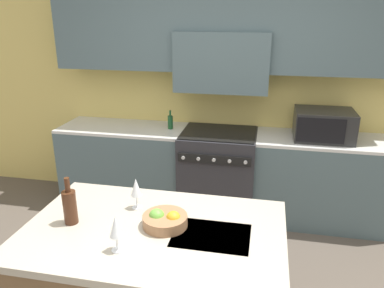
# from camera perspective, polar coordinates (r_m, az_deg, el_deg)

# --- Properties ---
(back_cabinetry) EXTENTS (10.00, 0.46, 2.70)m
(back_cabinetry) POSITION_cam_1_polar(r_m,az_deg,el_deg) (4.08, 4.89, 11.89)
(back_cabinetry) COLOR #DBC166
(back_cabinetry) RESTS_ON ground_plane
(back_counter) EXTENTS (3.55, 0.62, 0.92)m
(back_counter) POSITION_cam_1_polar(r_m,az_deg,el_deg) (4.14, 4.02, -4.32)
(back_counter) COLOR #4C6066
(back_counter) RESTS_ON ground_plane
(range_stove) EXTENTS (0.79, 0.70, 0.94)m
(range_stove) POSITION_cam_1_polar(r_m,az_deg,el_deg) (4.12, 3.99, -4.36)
(range_stove) COLOR #2D2D33
(range_stove) RESTS_ON ground_plane
(microwave) EXTENTS (0.57, 0.44, 0.29)m
(microwave) POSITION_cam_1_polar(r_m,az_deg,el_deg) (3.95, 19.41, 2.79)
(microwave) COLOR black
(microwave) RESTS_ON back_counter
(wine_bottle) EXTENTS (0.08, 0.08, 0.30)m
(wine_bottle) POSITION_cam_1_polar(r_m,az_deg,el_deg) (2.37, -18.12, -8.98)
(wine_bottle) COLOR #422314
(wine_bottle) RESTS_ON kitchen_island
(wine_glass_near) EXTENTS (0.07, 0.07, 0.21)m
(wine_glass_near) POSITION_cam_1_polar(r_m,az_deg,el_deg) (2.04, -11.54, -12.34)
(wine_glass_near) COLOR white
(wine_glass_near) RESTS_ON kitchen_island
(wine_glass_far) EXTENTS (0.07, 0.07, 0.21)m
(wine_glass_far) POSITION_cam_1_polar(r_m,az_deg,el_deg) (2.43, -8.53, -6.67)
(wine_glass_far) COLOR white
(wine_glass_far) RESTS_ON kitchen_island
(fruit_bowl) EXTENTS (0.27, 0.27, 0.10)m
(fruit_bowl) POSITION_cam_1_polar(r_m,az_deg,el_deg) (2.27, -4.18, -11.44)
(fruit_bowl) COLOR #996B47
(fruit_bowl) RESTS_ON kitchen_island
(oil_bottle_on_counter) EXTENTS (0.06, 0.06, 0.21)m
(oil_bottle_on_counter) POSITION_cam_1_polar(r_m,az_deg,el_deg) (4.08, -3.32, 3.40)
(oil_bottle_on_counter) COLOR #194723
(oil_bottle_on_counter) RESTS_ON back_counter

